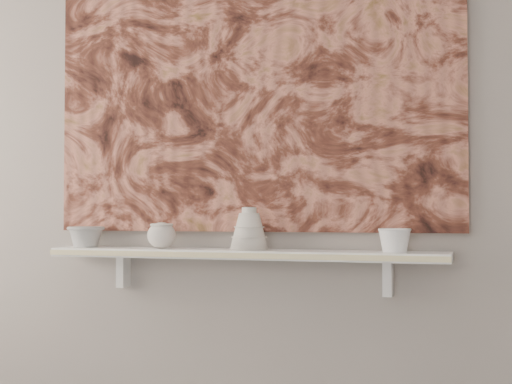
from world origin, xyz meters
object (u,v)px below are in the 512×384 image
at_px(shelf, 242,254).
at_px(cup_cream, 162,235).
at_px(painting, 249,78).
at_px(bell_vessel, 249,228).
at_px(bowl_white, 395,240).
at_px(bowl_grey, 86,236).

height_order(shelf, cup_cream, cup_cream).
distance_m(painting, bell_vessel, 0.54).
bearing_deg(bell_vessel, bowl_white, 0.00).
bearing_deg(bowl_grey, shelf, 0.00).
xyz_separation_m(cup_cream, bell_vessel, (0.33, 0.00, 0.03)).
xyz_separation_m(bowl_grey, bell_vessel, (0.64, 0.00, 0.03)).
relative_size(painting, bell_vessel, 10.20).
xyz_separation_m(bell_vessel, bowl_white, (0.49, 0.00, -0.03)).
xyz_separation_m(shelf, bowl_grey, (-0.61, 0.00, 0.05)).
relative_size(painting, cup_cream, 14.72).
xyz_separation_m(painting, cup_cream, (-0.30, -0.08, -0.56)).
relative_size(painting, bowl_grey, 10.87).
distance_m(cup_cream, bell_vessel, 0.33).
height_order(painting, bowl_grey, painting).
distance_m(bowl_grey, bowl_white, 1.13).
bearing_deg(bowl_white, shelf, 180.00).
xyz_separation_m(bowl_grey, cup_cream, (0.31, 0.00, 0.01)).
bearing_deg(bowl_white, bowl_grey, 180.00).
xyz_separation_m(painting, bowl_grey, (-0.61, -0.08, -0.57)).
xyz_separation_m(painting, bell_vessel, (0.03, -0.08, -0.54)).
bearing_deg(shelf, cup_cream, 180.00).
height_order(cup_cream, bowl_white, cup_cream).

